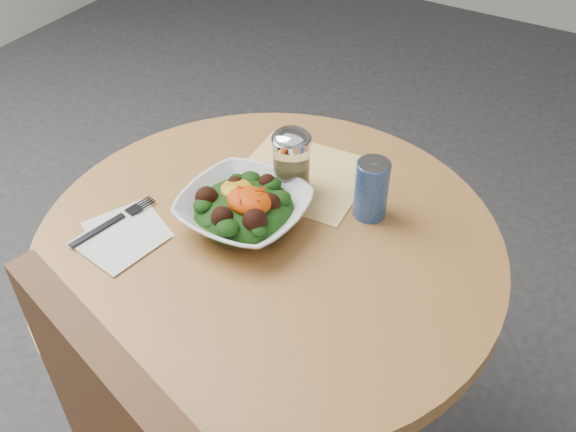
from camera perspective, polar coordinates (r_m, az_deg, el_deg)
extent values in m
cylinder|color=black|center=(1.52, -1.47, -12.91)|extent=(0.10, 0.10, 0.71)
cylinder|color=#C38246|center=(1.24, -1.76, -2.64)|extent=(0.90, 0.90, 0.04)
cube|color=orange|center=(1.38, 1.24, 3.62)|extent=(0.28, 0.26, 0.00)
cube|color=silver|center=(1.28, -14.11, -1.19)|extent=(0.18, 0.18, 0.00)
cube|color=silver|center=(1.26, -14.76, -2.10)|extent=(0.16, 0.16, 0.00)
imported|color=silver|center=(1.25, -3.91, 0.55)|extent=(0.24, 0.24, 0.06)
ellipsoid|color=black|center=(1.25, -3.91, 0.49)|extent=(0.20, 0.20, 0.07)
ellipsoid|color=#C88F14|center=(1.25, -4.61, 2.43)|extent=(0.06, 0.06, 0.02)
ellipsoid|color=red|center=(1.21, -3.47, 1.36)|extent=(0.09, 0.08, 0.04)
cube|color=black|center=(1.29, -16.56, -1.23)|extent=(0.04, 0.12, 0.00)
cube|color=black|center=(1.32, -13.07, 0.82)|extent=(0.04, 0.07, 0.00)
cylinder|color=silver|center=(1.30, 0.30, 4.44)|extent=(0.08, 0.08, 0.11)
cylinder|color=#9B8148|center=(1.32, 0.30, 3.56)|extent=(0.06, 0.06, 0.06)
cylinder|color=silver|center=(1.27, 0.31, 6.71)|extent=(0.08, 0.08, 0.01)
ellipsoid|color=silver|center=(1.26, 0.31, 6.96)|extent=(0.08, 0.08, 0.03)
cylinder|color=navy|center=(1.25, 7.42, 2.35)|extent=(0.07, 0.07, 0.12)
cylinder|color=#B7B8BE|center=(1.21, 7.67, 4.66)|extent=(0.06, 0.06, 0.00)
cube|color=#B7B8BE|center=(1.22, 7.74, 4.97)|extent=(0.02, 0.02, 0.00)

